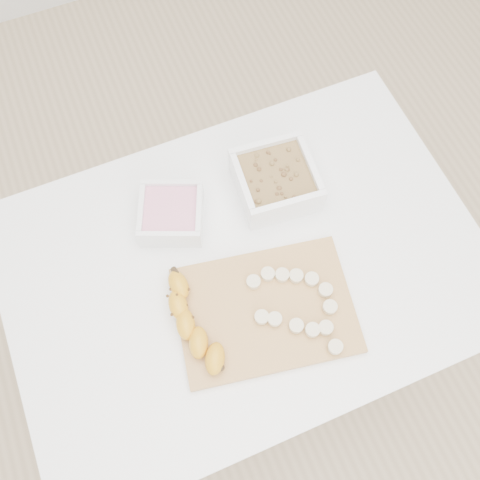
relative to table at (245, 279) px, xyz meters
name	(u,v)px	position (x,y,z in m)	size (l,w,h in m)	color
ground	(243,343)	(0.00, 0.00, -0.65)	(3.50, 3.50, 0.00)	#C6AD89
table	(245,279)	(0.00, 0.00, 0.00)	(1.00, 0.70, 0.75)	white
bowl_yogurt	(171,213)	(-0.11, 0.15, 0.13)	(0.17, 0.17, 0.06)	white
bowl_granola	(276,180)	(0.13, 0.14, 0.14)	(0.18, 0.18, 0.08)	white
cutting_board	(265,310)	(0.00, -0.11, 0.10)	(0.35, 0.25, 0.01)	tan
banana	(194,325)	(-0.15, -0.09, 0.13)	(0.06, 0.22, 0.04)	orange
banana_slices	(298,303)	(0.06, -0.13, 0.12)	(0.17, 0.22, 0.02)	beige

